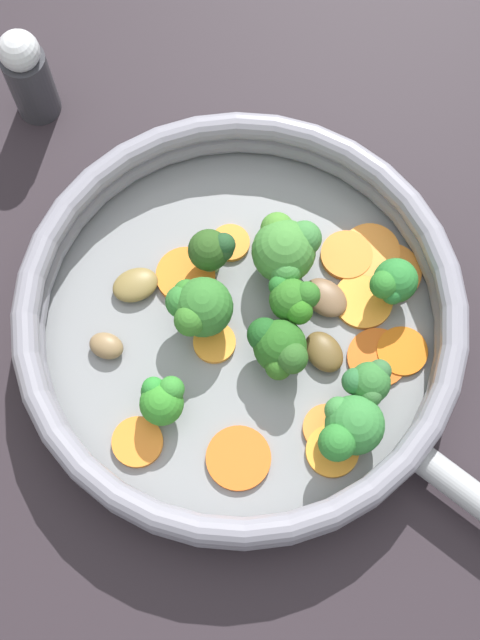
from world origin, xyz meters
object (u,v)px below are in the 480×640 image
object	(u,v)px
carrot_slice_7	(212,340)
broccoli_floret_7	(285,249)
carrot_slice_11	(337,448)
broccoli_floret_5	(393,283)
carrot_slice_6	(402,351)
mushroom_piece_3	(135,285)
mushroom_piece_0	(324,352)
salt_shaker	(28,75)
broccoli_floret_0	(212,251)
mushroom_piece_2	(325,298)
broccoli_floret_2	(162,400)
mushroom_piece_1	(106,346)
carrot_slice_1	(363,301)
carrot_slice_5	(371,251)
carrot_slice_2	(186,276)
carrot_slice_4	(350,260)
broccoli_floret_3	(279,348)
carrot_slice_9	(238,458)
broccoli_floret_6	(293,300)
carrot_slice_8	(230,243)
broccoli_floret_4	(351,426)
skillet	(240,330)
carrot_slice_10	(327,428)
carrot_slice_3	(378,358)
carrot_slice_0	(390,272)
broccoli_floret_8	(198,307)

from	to	relation	value
carrot_slice_7	broccoli_floret_7	xyz separation A→B (m)	(0.02, -0.08, 0.03)
carrot_slice_11	broccoli_floret_5	size ratio (longest dim) A/B	0.87
carrot_slice_6	mushroom_piece_3	xyz separation A→B (m)	(0.15, 0.13, 0.00)
mushroom_piece_0	carrot_slice_7	bearing A→B (deg)	47.73
salt_shaker	broccoli_floret_0	bearing A→B (deg)	-170.49
broccoli_floret_5	mushroom_piece_2	xyz separation A→B (m)	(0.02, 0.04, -0.02)
carrot_slice_11	broccoli_floret_2	distance (m)	0.13
mushroom_piece_0	mushroom_piece_1	bearing A→B (deg)	53.55
carrot_slice_1	carrot_slice_5	bearing A→B (deg)	-45.56
carrot_slice_5	carrot_slice_2	bearing A→B (deg)	63.52
carrot_slice_2	carrot_slice_4	size ratio (longest dim) A/B	1.14
carrot_slice_5	broccoli_floret_3	distance (m)	0.11
carrot_slice_9	carrot_slice_6	bearing A→B (deg)	-91.59
carrot_slice_2	carrot_slice_9	size ratio (longest dim) A/B	0.97
carrot_slice_1	salt_shaker	world-z (taller)	salt_shaker
broccoli_floret_6	salt_shaker	distance (m)	0.28
carrot_slice_2	mushroom_piece_1	bearing A→B (deg)	100.32
carrot_slice_5	carrot_slice_8	distance (m)	0.11
carrot_slice_7	broccoli_floret_4	distance (m)	0.12
broccoli_floret_7	mushroom_piece_1	xyz separation A→B (m)	(0.02, 0.14, -0.02)
skillet	salt_shaker	distance (m)	0.26
carrot_slice_6	carrot_slice_11	size ratio (longest dim) A/B	0.99
skillet	mushroom_piece_3	distance (m)	0.08
broccoli_floret_4	broccoli_floret_7	distance (m)	0.14
carrot_slice_10	broccoli_floret_0	bearing A→B (deg)	-1.66
carrot_slice_3	mushroom_piece_1	bearing A→B (deg)	52.99
carrot_slice_4	broccoli_floret_6	world-z (taller)	broccoli_floret_6
mushroom_piece_3	salt_shaker	xyz separation A→B (m)	(0.19, -0.02, 0.02)
carrot_slice_2	broccoli_floret_5	bearing A→B (deg)	-130.58
carrot_slice_11	broccoli_floret_6	xyz separation A→B (m)	(0.10, -0.03, 0.03)
skillet	mushroom_piece_3	bearing A→B (deg)	33.62
carrot_slice_7	salt_shaker	bearing A→B (deg)	0.06
skillet	carrot_slice_0	xyz separation A→B (m)	(-0.03, -0.12, 0.01)
skillet	mushroom_piece_0	bearing A→B (deg)	-144.24
broccoli_floret_3	broccoli_floret_5	xyz separation A→B (m)	(-0.01, -0.10, 0.00)
broccoli_floret_4	mushroom_piece_2	size ratio (longest dim) A/B	1.35
mushroom_piece_0	mushroom_piece_2	distance (m)	0.04
carrot_slice_3	carrot_slice_6	world-z (taller)	carrot_slice_6
carrot_slice_5	broccoli_floret_8	size ratio (longest dim) A/B	0.84
carrot_slice_8	carrot_slice_6	bearing A→B (deg)	-159.41
carrot_slice_8	broccoli_floret_4	xyz separation A→B (m)	(-0.17, 0.02, 0.02)
carrot_slice_6	broccoli_floret_4	size ratio (longest dim) A/B	0.78
broccoli_floret_5	salt_shaker	xyz separation A→B (m)	(0.30, 0.13, 0.00)
mushroom_piece_0	mushroom_piece_2	world-z (taller)	same
carrot_slice_1	carrot_slice_8	distance (m)	0.11
carrot_slice_2	broccoli_floret_6	world-z (taller)	broccoli_floret_6
broccoli_floret_8	mushroom_piece_3	distance (m)	0.06
broccoli_floret_7	carrot_slice_0	bearing A→B (deg)	-129.44
broccoli_floret_3	broccoli_floret_6	size ratio (longest dim) A/B	1.08
carrot_slice_9	broccoli_floret_5	xyz separation A→B (m)	(0.04, -0.16, 0.02)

